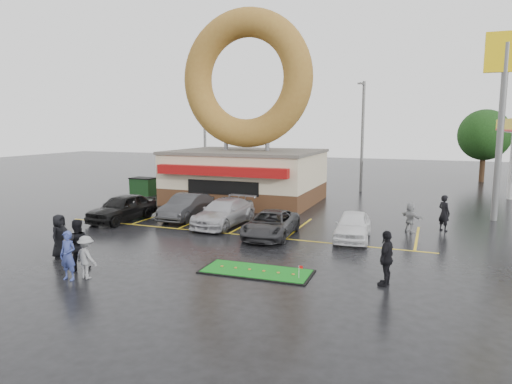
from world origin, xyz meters
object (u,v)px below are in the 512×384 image
(streetlight_left, at_px, (204,133))
(person_cameraman, at_px, (386,258))
(streetlight_mid, at_px, (362,134))
(car_grey, at_px, (271,224))
(shell_sign, at_px, (504,91))
(donut_shop, at_px, (246,140))
(car_black, at_px, (122,208))
(car_silver, at_px, (224,212))
(car_white, at_px, (353,226))
(car_dgrey, at_px, (187,207))
(person_blue, at_px, (68,256))
(dumpster, at_px, (143,187))
(putting_green, at_px, (257,271))

(streetlight_left, bearing_deg, person_cameraman, -49.63)
(streetlight_mid, bearing_deg, person_cameraman, -79.32)
(streetlight_left, relative_size, car_grey, 1.97)
(shell_sign, bearing_deg, car_grey, -142.12)
(person_cameraman, bearing_deg, donut_shop, -130.90)
(streetlight_mid, distance_m, car_black, 20.59)
(car_silver, relative_size, car_white, 1.25)
(car_dgrey, bearing_deg, car_white, -9.39)
(person_blue, distance_m, person_cameraman, 11.20)
(person_cameraman, bearing_deg, car_white, -149.12)
(car_grey, relative_size, person_cameraman, 2.35)
(streetlight_left, distance_m, dumpster, 8.45)
(streetlight_mid, distance_m, dumpster, 18.21)
(streetlight_mid, height_order, dumpster, streetlight_mid)
(donut_shop, xyz_separation_m, car_grey, (5.21, -9.37, -3.83))
(donut_shop, bearing_deg, car_white, -42.94)
(car_black, distance_m, person_blue, 10.13)
(streetlight_left, height_order, car_grey, streetlight_left)
(car_dgrey, bearing_deg, donut_shop, 81.49)
(car_black, xyz_separation_m, car_white, (13.08, 0.54, -0.10))
(streetlight_left, bearing_deg, car_dgrey, -66.38)
(car_grey, bearing_deg, streetlight_left, 123.34)
(car_black, distance_m, car_grey, 9.21)
(streetlight_mid, distance_m, car_silver, 17.09)
(person_blue, bearing_deg, dumpster, 116.73)
(donut_shop, bearing_deg, streetlight_mid, 48.62)
(car_black, relative_size, person_cameraman, 2.35)
(donut_shop, distance_m, car_black, 10.51)
(donut_shop, height_order, car_silver, donut_shop)
(car_black, height_order, person_blue, person_blue)
(donut_shop, bearing_deg, shell_sign, -3.47)
(donut_shop, relative_size, car_white, 3.39)
(car_black, bearing_deg, dumpster, 122.82)
(car_black, height_order, car_dgrey, car_black)
(donut_shop, xyz_separation_m, car_white, (9.09, -8.46, -3.79))
(shell_sign, bearing_deg, streetlight_mid, 135.27)
(car_dgrey, height_order, car_silver, car_dgrey)
(car_white, bearing_deg, streetlight_left, 131.67)
(streetlight_mid, bearing_deg, car_black, -122.98)
(streetlight_mid, bearing_deg, car_silver, -107.79)
(dumpster, xyz_separation_m, putting_green, (15.32, -14.59, -0.62))
(car_black, xyz_separation_m, car_silver, (5.92, 1.13, -0.06))
(donut_shop, xyz_separation_m, shell_sign, (16.00, -0.97, 2.91))
(shell_sign, xyz_separation_m, car_grey, (-10.79, -8.40, -6.74))
(car_dgrey, height_order, person_cameraman, person_cameraman)
(streetlight_mid, bearing_deg, dumpster, -152.62)
(person_blue, relative_size, dumpster, 0.99)
(donut_shop, bearing_deg, person_cameraman, -52.23)
(donut_shop, bearing_deg, putting_green, -66.07)
(shell_sign, bearing_deg, person_cameraman, -109.40)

